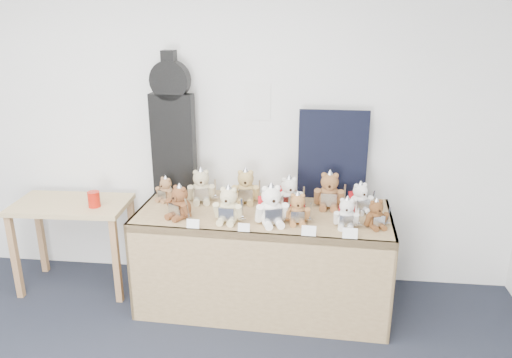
# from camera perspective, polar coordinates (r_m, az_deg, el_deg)

# --- Properties ---
(room_shell) EXTENTS (6.00, 6.00, 6.00)m
(room_shell) POSITION_cam_1_polar(r_m,az_deg,el_deg) (4.04, 0.16, 8.83)
(room_shell) COLOR silver
(room_shell) RESTS_ON floor
(display_table) EXTENTS (1.94, 0.87, 0.80)m
(display_table) POSITION_cam_1_polar(r_m,az_deg,el_deg) (3.79, 0.70, -6.53)
(display_table) COLOR olive
(display_table) RESTS_ON floor
(side_table) EXTENTS (0.93, 0.54, 0.76)m
(side_table) POSITION_cam_1_polar(r_m,az_deg,el_deg) (4.36, -20.23, -4.08)
(side_table) COLOR tan
(side_table) RESTS_ON floor
(guitar_case) EXTENTS (0.36, 0.13, 1.16)m
(guitar_case) POSITION_cam_1_polar(r_m,az_deg,el_deg) (4.05, -9.50, 5.96)
(guitar_case) COLOR black
(guitar_case) RESTS_ON display_table
(navy_board) EXTENTS (0.54, 0.02, 0.72)m
(navy_board) POSITION_cam_1_polar(r_m,az_deg,el_deg) (3.98, 8.74, 2.70)
(navy_board) COLOR black
(navy_board) RESTS_ON display_table
(red_cup) EXTENTS (0.09, 0.09, 0.13)m
(red_cup) POSITION_cam_1_polar(r_m,az_deg,el_deg) (4.14, -18.03, -2.21)
(red_cup) COLOR #B5190C
(red_cup) RESTS_ON side_table
(teddy_front_far_left) EXTENTS (0.22, 0.22, 0.28)m
(teddy_front_far_left) POSITION_cam_1_polar(r_m,az_deg,el_deg) (3.69, -8.73, -2.74)
(teddy_front_far_left) COLOR brown
(teddy_front_far_left) RESTS_ON display_table
(teddy_front_left) EXTENTS (0.24, 0.21, 0.30)m
(teddy_front_left) POSITION_cam_1_polar(r_m,az_deg,el_deg) (3.58, -3.16, -3.08)
(teddy_front_left) COLOR beige
(teddy_front_left) RESTS_ON display_table
(teddy_front_centre) EXTENTS (0.27, 0.25, 0.33)m
(teddy_front_centre) POSITION_cam_1_polar(r_m,az_deg,el_deg) (3.54, 1.76, -3.15)
(teddy_front_centre) COLOR white
(teddy_front_centre) RESTS_ON display_table
(teddy_front_right) EXTENTS (0.21, 0.18, 0.25)m
(teddy_front_right) POSITION_cam_1_polar(r_m,az_deg,el_deg) (3.57, 4.75, -3.49)
(teddy_front_right) COLOR #99663A
(teddy_front_right) RESTS_ON display_table
(teddy_front_far_right) EXTENTS (0.20, 0.17, 0.25)m
(teddy_front_far_right) POSITION_cam_1_polar(r_m,az_deg,el_deg) (3.55, 10.31, -3.96)
(teddy_front_far_right) COLOR silver
(teddy_front_far_right) RESTS_ON display_table
(teddy_front_end) EXTENTS (0.19, 0.18, 0.23)m
(teddy_front_end) POSITION_cam_1_polar(r_m,az_deg,el_deg) (3.59, 13.55, -4.00)
(teddy_front_end) COLOR brown
(teddy_front_end) RESTS_ON display_table
(teddy_back_left) EXTENTS (0.25, 0.22, 0.30)m
(teddy_back_left) POSITION_cam_1_polar(r_m,az_deg,el_deg) (3.96, -6.26, -0.93)
(teddy_back_left) COLOR #BBAE88
(teddy_back_left) RESTS_ON display_table
(teddy_back_centre_left) EXTENTS (0.25, 0.20, 0.30)m
(teddy_back_centre_left) POSITION_cam_1_polar(r_m,az_deg,el_deg) (3.93, -1.19, -0.98)
(teddy_back_centre_left) COLOR tan
(teddy_back_centre_left) RESTS_ON display_table
(teddy_back_centre_right) EXTENTS (0.24, 0.21, 0.29)m
(teddy_back_centre_right) POSITION_cam_1_polar(r_m,az_deg,el_deg) (3.81, 3.80, -1.77)
(teddy_back_centre_right) COLOR white
(teddy_back_centre_right) RESTS_ON display_table
(teddy_back_right) EXTENTS (0.26, 0.21, 0.32)m
(teddy_back_right) POSITION_cam_1_polar(r_m,az_deg,el_deg) (3.86, 8.37, -1.43)
(teddy_back_right) COLOR brown
(teddy_back_right) RESTS_ON display_table
(teddy_back_end) EXTENTS (0.21, 0.20, 0.26)m
(teddy_back_end) POSITION_cam_1_polar(r_m,az_deg,el_deg) (3.83, 11.81, -2.22)
(teddy_back_end) COLOR white
(teddy_back_end) RESTS_ON display_table
(teddy_back_far_left) EXTENTS (0.17, 0.18, 0.22)m
(teddy_back_far_left) POSITION_cam_1_polar(r_m,az_deg,el_deg) (4.04, -10.28, -1.24)
(teddy_back_far_left) COLOR #8B6341
(teddy_back_far_left) RESTS_ON display_table
(entry_card_a) EXTENTS (0.09, 0.02, 0.06)m
(entry_card_a) POSITION_cam_1_polar(r_m,az_deg,el_deg) (3.52, -7.22, -5.09)
(entry_card_a) COLOR white
(entry_card_a) RESTS_ON display_table
(entry_card_b) EXTENTS (0.08, 0.02, 0.06)m
(entry_card_b) POSITION_cam_1_polar(r_m,az_deg,el_deg) (3.44, -1.40, -5.56)
(entry_card_b) COLOR white
(entry_card_b) RESTS_ON display_table
(entry_card_c) EXTENTS (0.10, 0.03, 0.07)m
(entry_card_c) POSITION_cam_1_polar(r_m,az_deg,el_deg) (3.40, 6.06, -5.91)
(entry_card_c) COLOR white
(entry_card_c) RESTS_ON display_table
(entry_card_d) EXTENTS (0.10, 0.03, 0.07)m
(entry_card_d) POSITION_cam_1_polar(r_m,az_deg,el_deg) (3.40, 10.70, -6.12)
(entry_card_d) COLOR white
(entry_card_d) RESTS_ON display_table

